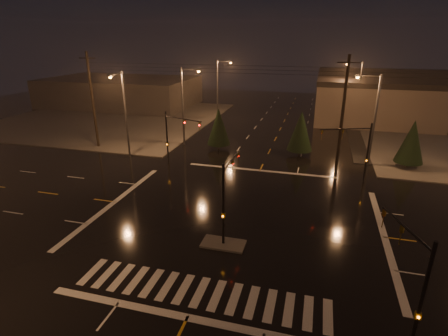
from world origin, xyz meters
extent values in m
plane|color=black|center=(0.00, 0.00, 0.00)|extent=(140.00, 140.00, 0.00)
cube|color=#4D4B45|center=(-30.00, 30.00, 0.06)|extent=(36.00, 36.00, 0.12)
cube|color=#4D4B45|center=(0.00, -4.00, 0.07)|extent=(3.00, 1.60, 0.15)
cube|color=beige|center=(0.00, -9.00, 0.01)|extent=(15.00, 2.60, 0.01)
cube|color=beige|center=(0.00, -11.00, 0.01)|extent=(16.00, 0.50, 0.01)
cube|color=beige|center=(0.00, 11.00, 0.01)|extent=(16.00, 0.50, 0.01)
cube|color=#3B3534|center=(-35.00, 42.00, 2.80)|extent=(30.00, 18.00, 5.60)
cylinder|color=black|center=(0.00, -4.00, 3.00)|extent=(0.18, 0.18, 6.00)
cylinder|color=black|center=(0.00, -1.75, 5.50)|extent=(0.12, 4.50, 0.12)
imported|color=#594707|center=(0.00, 0.27, 5.45)|extent=(0.16, 0.20, 1.00)
cube|color=#594707|center=(0.00, -4.00, 2.30)|extent=(0.25, 0.18, 0.35)
cylinder|color=black|center=(10.50, 10.50, 3.00)|extent=(0.18, 0.18, 6.00)
cylinder|color=black|center=(8.15, 9.64, 5.50)|extent=(4.74, 1.82, 0.12)
imported|color=#594707|center=(6.04, 8.88, 5.45)|extent=(0.24, 0.22, 1.00)
cube|color=#594707|center=(10.50, 10.50, 2.30)|extent=(0.25, 0.18, 0.35)
cylinder|color=black|center=(-10.50, 10.50, 3.00)|extent=(0.18, 0.18, 6.00)
cylinder|color=black|center=(-8.15, 9.64, 5.50)|extent=(4.74, 1.82, 0.12)
imported|color=#594707|center=(-6.04, 8.88, 5.45)|extent=(0.24, 0.22, 1.00)
cube|color=#594707|center=(-10.50, 10.50, 2.30)|extent=(0.25, 0.18, 0.35)
cylinder|color=black|center=(10.50, -10.50, 3.00)|extent=(0.18, 0.18, 6.00)
cylinder|color=black|center=(9.82, -8.62, 5.50)|extent=(1.48, 3.80, 0.12)
imported|color=#594707|center=(9.20, -6.93, 5.45)|extent=(0.22, 0.24, 1.00)
cube|color=#594707|center=(10.50, -10.50, 2.30)|extent=(0.25, 0.18, 0.35)
cylinder|color=#38383A|center=(-11.50, 18.00, 5.00)|extent=(0.24, 0.24, 10.00)
cylinder|color=#38383A|center=(-10.30, 18.00, 9.80)|extent=(2.40, 0.14, 0.14)
cube|color=#38383A|center=(-9.20, 18.00, 9.75)|extent=(0.70, 0.30, 0.18)
sphere|color=orange|center=(-9.20, 18.00, 9.62)|extent=(0.32, 0.32, 0.32)
cylinder|color=#38383A|center=(-11.50, 34.00, 5.00)|extent=(0.24, 0.24, 10.00)
cylinder|color=#38383A|center=(-10.30, 34.00, 9.80)|extent=(2.40, 0.14, 0.14)
cube|color=#38383A|center=(-9.20, 34.00, 9.75)|extent=(0.70, 0.30, 0.18)
sphere|color=orange|center=(-9.20, 34.00, 9.62)|extent=(0.32, 0.32, 0.32)
cylinder|color=#38383A|center=(11.50, 16.00, 5.00)|extent=(0.24, 0.24, 10.00)
cylinder|color=#38383A|center=(10.30, 16.00, 9.80)|extent=(2.40, 0.14, 0.14)
cube|color=#38383A|center=(9.20, 16.00, 9.75)|extent=(0.70, 0.30, 0.18)
sphere|color=orange|center=(9.20, 16.00, 9.62)|extent=(0.32, 0.32, 0.32)
cylinder|color=#38383A|center=(11.50, 36.00, 5.00)|extent=(0.24, 0.24, 10.00)
cylinder|color=#38383A|center=(10.30, 36.00, 9.80)|extent=(2.40, 0.14, 0.14)
cube|color=#38383A|center=(9.20, 36.00, 9.75)|extent=(0.70, 0.30, 0.18)
sphere|color=orange|center=(9.20, 36.00, 9.62)|extent=(0.32, 0.32, 0.32)
cylinder|color=#38383A|center=(-16.00, 11.50, 5.00)|extent=(0.24, 0.24, 10.00)
cylinder|color=#38383A|center=(-16.00, 10.30, 9.80)|extent=(0.14, 2.40, 0.14)
cube|color=#38383A|center=(-16.00, 9.20, 9.75)|extent=(0.30, 0.70, 0.18)
sphere|color=orange|center=(-16.00, 9.20, 9.62)|extent=(0.32, 0.32, 0.32)
cylinder|color=black|center=(-22.00, 14.00, 6.00)|extent=(0.32, 0.32, 12.00)
cube|color=black|center=(-22.00, 14.00, 11.20)|extent=(2.20, 0.12, 0.12)
cylinder|color=black|center=(8.00, 14.00, 6.00)|extent=(0.32, 0.32, 12.00)
cube|color=black|center=(8.00, 14.00, 11.20)|extent=(2.20, 0.12, 0.12)
cylinder|color=black|center=(15.53, 16.09, 0.35)|extent=(0.18, 0.18, 0.70)
cone|color=black|center=(15.53, 16.09, 3.04)|extent=(3.00, 3.00, 4.68)
cylinder|color=black|center=(-6.44, 17.23, 0.35)|extent=(0.18, 0.18, 0.70)
cone|color=black|center=(-6.44, 17.23, 3.00)|extent=(2.95, 2.95, 4.61)
cylinder|color=black|center=(3.70, 17.40, 0.35)|extent=(0.18, 0.18, 0.70)
cone|color=black|center=(3.70, 17.40, 3.08)|extent=(3.05, 3.05, 4.76)
camera|label=1|loc=(5.54, -24.14, 13.55)|focal=28.00mm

